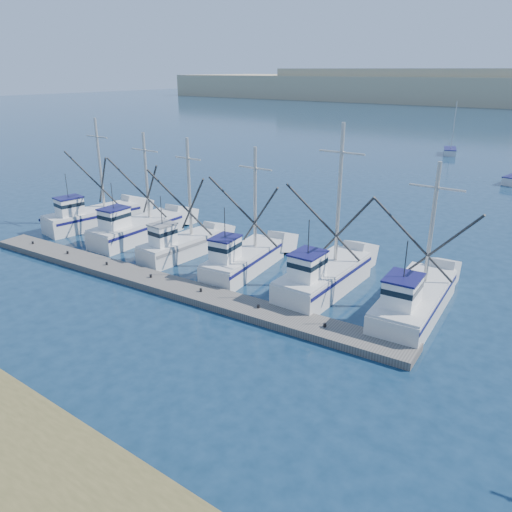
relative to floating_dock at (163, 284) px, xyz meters
The scene contains 4 objects.
ground 11.40m from the floating_dock, 37.14° to the right, with size 500.00×500.00×0.00m, color #0D243A.
floating_dock is the anchor object (origin of this frame).
trawler_fleet 5.07m from the floating_dock, 84.69° to the left, with size 31.45×8.64×9.93m.
sailboat_far 63.19m from the floating_dock, 91.11° to the left, with size 3.13×5.23×8.10m.
Camera 1 is at (12.45, -12.50, 12.72)m, focal length 35.00 mm.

